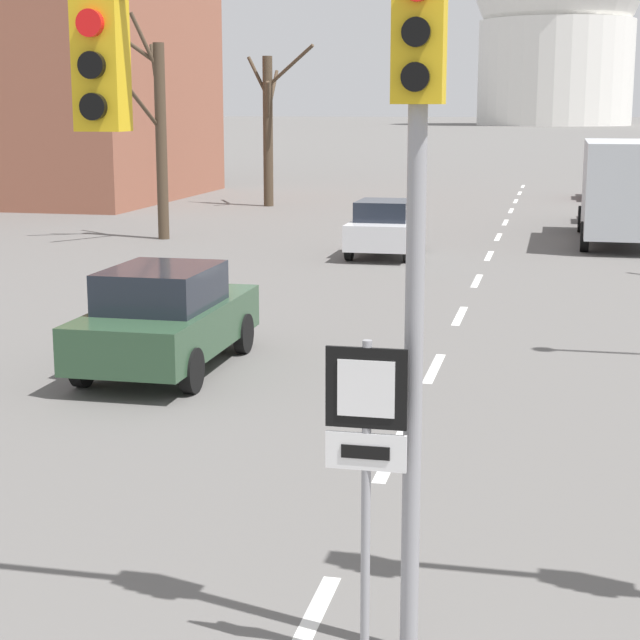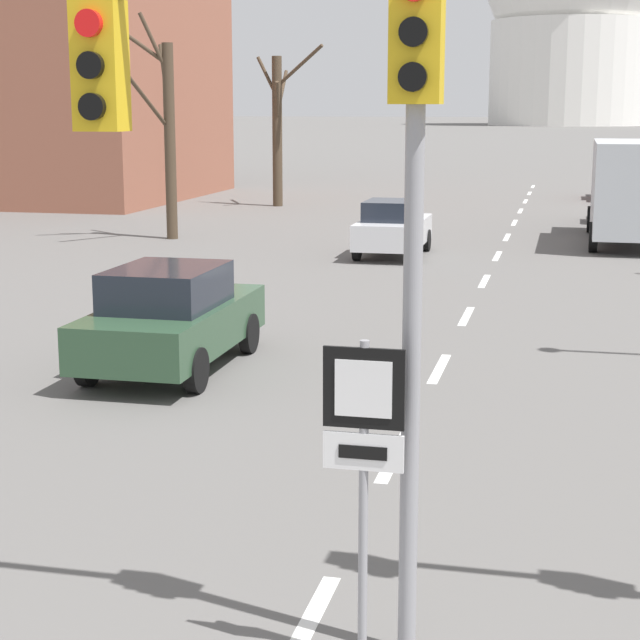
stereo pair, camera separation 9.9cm
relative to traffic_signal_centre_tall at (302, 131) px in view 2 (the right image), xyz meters
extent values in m
cube|color=silver|center=(-0.03, 0.17, -4.00)|extent=(0.16, 2.00, 0.01)
cube|color=silver|center=(-0.03, 4.67, -4.00)|extent=(0.16, 2.00, 0.01)
cube|color=silver|center=(-0.03, 9.17, -4.00)|extent=(0.16, 2.00, 0.01)
cube|color=silver|center=(-0.03, 13.67, -4.00)|extent=(0.16, 2.00, 0.01)
cube|color=silver|center=(-0.03, 18.17, -4.00)|extent=(0.16, 2.00, 0.01)
cube|color=silver|center=(-0.03, 22.67, -4.00)|extent=(0.16, 2.00, 0.01)
cube|color=silver|center=(-0.03, 27.17, -4.00)|extent=(0.16, 2.00, 0.01)
cube|color=silver|center=(-0.03, 31.67, -4.00)|extent=(0.16, 2.00, 0.01)
cube|color=silver|center=(-0.03, 36.17, -4.00)|extent=(0.16, 2.00, 0.01)
cube|color=silver|center=(-0.03, 40.67, -4.00)|extent=(0.16, 2.00, 0.01)
cube|color=silver|center=(-0.03, 45.17, -4.00)|extent=(0.16, 2.00, 0.01)
cube|color=silver|center=(-0.03, 49.67, -4.00)|extent=(0.16, 2.00, 0.01)
cylinder|color=gray|center=(0.82, 0.01, -1.38)|extent=(0.14, 0.14, 5.25)
cube|color=gold|center=(0.82, 0.01, 0.67)|extent=(0.36, 0.28, 0.96)
cylinder|color=black|center=(0.82, -0.16, 0.67)|extent=(0.20, 0.06, 0.20)
cylinder|color=black|center=(0.82, -0.16, 0.37)|extent=(0.20, 0.06, 0.20)
cube|color=gold|center=(-1.56, 0.01, 0.47)|extent=(0.36, 0.28, 0.96)
cylinder|color=red|center=(-1.56, -0.16, 0.76)|extent=(0.20, 0.06, 0.20)
cylinder|color=black|center=(-1.56, -0.16, 0.47)|extent=(0.20, 0.06, 0.20)
cylinder|color=black|center=(-1.56, -0.16, 0.17)|extent=(0.20, 0.06, 0.20)
cylinder|color=gray|center=(0.52, -0.24, -2.74)|extent=(0.07, 0.07, 2.53)
cube|color=black|center=(0.52, -0.26, -1.82)|extent=(0.60, 0.03, 0.60)
cube|color=white|center=(0.52, -0.28, -1.82)|extent=(0.42, 0.01, 0.42)
cube|color=white|center=(0.52, -0.26, -2.30)|extent=(0.60, 0.03, 0.28)
cube|color=black|center=(0.52, -0.28, -2.30)|extent=(0.36, 0.01, 0.10)
cube|color=black|center=(3.94, 32.51, -3.32)|extent=(1.77, 3.82, 0.75)
cube|color=#1E232D|center=(3.94, 32.32, -2.59)|extent=(1.50, 1.83, 0.71)
cylinder|color=black|center=(3.10, 33.69, -3.69)|extent=(0.18, 0.61, 0.61)
cylinder|color=black|center=(3.10, 31.32, -3.69)|extent=(0.18, 0.61, 0.61)
cube|color=#2D4C33|center=(-4.22, 8.23, -3.30)|extent=(1.84, 4.31, 0.72)
cube|color=#1E232D|center=(-4.22, 8.01, -2.63)|extent=(1.56, 2.07, 0.63)
cylinder|color=black|center=(-5.09, 9.56, -3.66)|extent=(0.18, 0.68, 0.68)
cylinder|color=black|center=(-3.36, 9.56, -3.66)|extent=(0.18, 0.68, 0.68)
cylinder|color=black|center=(-5.09, 6.89, -3.66)|extent=(0.18, 0.68, 0.68)
cylinder|color=black|center=(-3.36, 6.89, -3.66)|extent=(0.18, 0.68, 0.68)
cube|color=silver|center=(-2.92, 22.10, -3.33)|extent=(1.71, 3.81, 0.71)
cube|color=#1E232D|center=(-2.92, 21.91, -2.70)|extent=(1.45, 1.83, 0.55)
cylinder|color=black|center=(-3.72, 23.29, -3.68)|extent=(0.18, 0.64, 0.64)
cylinder|color=black|center=(-2.11, 23.29, -3.68)|extent=(0.18, 0.64, 0.64)
cylinder|color=black|center=(-3.72, 20.92, -3.68)|extent=(0.18, 0.64, 0.64)
cylinder|color=black|center=(-2.11, 20.92, -3.68)|extent=(0.18, 0.64, 0.64)
cube|color=maroon|center=(4.00, 42.87, -3.30)|extent=(1.71, 4.42, 0.73)
cube|color=#1E232D|center=(4.00, 42.65, -2.60)|extent=(1.45, 2.12, 0.67)
cylinder|color=black|center=(3.19, 44.24, -3.66)|extent=(0.18, 0.68, 0.68)
cylinder|color=black|center=(4.80, 44.24, -3.66)|extent=(0.18, 0.68, 0.68)
cylinder|color=black|center=(3.19, 41.50, -3.66)|extent=(0.18, 0.68, 0.68)
cylinder|color=black|center=(4.80, 41.50, -3.66)|extent=(0.18, 0.68, 0.68)
cube|color=#333842|center=(3.71, 29.20, -2.51)|extent=(2.20, 2.00, 2.10)
cube|color=#B2B7BC|center=(3.71, 25.60, -2.21)|extent=(2.30, 5.20, 2.70)
cylinder|color=black|center=(2.61, 29.20, -3.56)|extent=(0.24, 0.88, 0.88)
cylinder|color=black|center=(2.61, 24.17, -3.56)|extent=(0.24, 0.88, 0.88)
cylinder|color=#473828|center=(-10.41, 24.38, -0.96)|extent=(0.35, 0.35, 6.08)
cylinder|color=#473828|center=(-10.75, 24.11, 2.04)|extent=(0.78, 0.66, 1.87)
cylinder|color=#473828|center=(-10.69, 24.76, 1.06)|extent=(0.65, 0.89, 2.06)
cylinder|color=#473828|center=(-10.71, 23.22, 0.38)|extent=(0.56, 2.41, 1.81)
cylinder|color=#473828|center=(-11.14, 23.85, 2.03)|extent=(1.40, 1.29, 1.27)
cylinder|color=#473828|center=(-10.13, 36.03, -0.91)|extent=(0.41, 0.41, 6.17)
cylinder|color=#473828|center=(-9.06, 35.66, 1.77)|extent=(2.20, 1.00, 1.69)
cylinder|color=#473828|center=(-10.58, 36.18, 1.34)|extent=(1.02, 0.44, 1.70)
cylinder|color=#473828|center=(-10.16, 36.87, 0.69)|extent=(0.18, 1.78, 1.94)
cylinder|color=#473828|center=(-9.98, 35.53, 0.31)|extent=(0.43, 1.13, 1.71)
cylinder|color=silver|center=(-0.03, 231.19, 6.87)|extent=(32.62, 32.62, 21.75)
camera|label=1|loc=(1.81, -7.62, 0.18)|focal=60.00mm
camera|label=2|loc=(1.91, -7.59, 0.18)|focal=60.00mm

